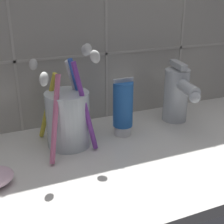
# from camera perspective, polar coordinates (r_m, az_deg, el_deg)

# --- Properties ---
(sink_counter) EXTENTS (0.76, 0.36, 0.02)m
(sink_counter) POSITION_cam_1_polar(r_m,az_deg,el_deg) (0.58, 3.84, -8.26)
(sink_counter) COLOR silver
(sink_counter) RESTS_ON ground
(tile_wall_backsplash) EXTENTS (0.86, 0.02, 0.44)m
(tile_wall_backsplash) POSITION_cam_1_polar(r_m,az_deg,el_deg) (0.67, -2.91, 15.03)
(tile_wall_backsplash) COLOR #B7B2A8
(tile_wall_backsplash) RESTS_ON ground
(toothbrush_cup) EXTENTS (0.12, 0.15, 0.19)m
(toothbrush_cup) POSITION_cam_1_polar(r_m,az_deg,el_deg) (0.58, -7.99, -0.81)
(toothbrush_cup) COLOR silver
(toothbrush_cup) RESTS_ON sink_counter
(toothpaste_tube) EXTENTS (0.04, 0.04, 0.12)m
(toothpaste_tube) POSITION_cam_1_polar(r_m,az_deg,el_deg) (0.62, 2.01, 0.79)
(toothpaste_tube) COLOR white
(toothpaste_tube) RESTS_ON sink_counter
(sink_faucet) EXTENTS (0.05, 0.13, 0.13)m
(sink_faucet) POSITION_cam_1_polar(r_m,az_deg,el_deg) (0.69, 11.89, 3.31)
(sink_faucet) COLOR silver
(sink_faucet) RESTS_ON sink_counter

